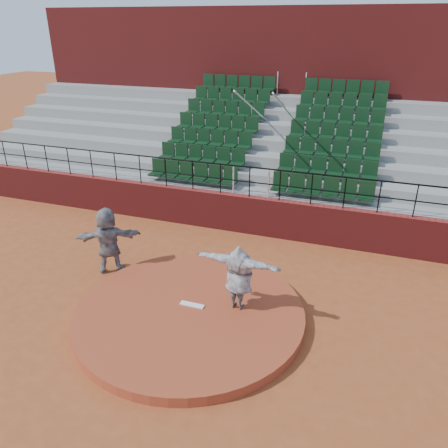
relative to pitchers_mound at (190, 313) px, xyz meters
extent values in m
plane|color=#984722|center=(0.00, 0.00, -0.12)|extent=(90.00, 90.00, 0.00)
cylinder|color=#A03F23|center=(0.00, 0.00, 0.00)|extent=(5.50, 5.50, 0.25)
cube|color=white|center=(0.00, 0.15, 0.14)|extent=(0.60, 0.15, 0.03)
cube|color=maroon|center=(0.00, 5.00, 0.53)|extent=(24.00, 0.30, 1.30)
cylinder|color=black|center=(0.00, 5.00, 2.17)|extent=(24.00, 0.05, 0.05)
cylinder|color=black|center=(0.00, 5.00, 1.68)|extent=(24.00, 0.04, 0.04)
cylinder|color=black|center=(-10.00, 5.00, 1.67)|extent=(0.04, 0.04, 1.00)
cylinder|color=black|center=(-9.00, 5.00, 1.67)|extent=(0.04, 0.04, 1.00)
cylinder|color=black|center=(-8.00, 5.00, 1.67)|extent=(0.04, 0.04, 1.00)
cylinder|color=black|center=(-7.00, 5.00, 1.67)|extent=(0.04, 0.04, 1.00)
cylinder|color=black|center=(-6.00, 5.00, 1.67)|extent=(0.04, 0.04, 1.00)
cylinder|color=black|center=(-5.00, 5.00, 1.67)|extent=(0.04, 0.04, 1.00)
cylinder|color=black|center=(-4.00, 5.00, 1.67)|extent=(0.04, 0.04, 1.00)
cylinder|color=black|center=(-3.00, 5.00, 1.67)|extent=(0.04, 0.04, 1.00)
cylinder|color=black|center=(-2.00, 5.00, 1.67)|extent=(0.04, 0.04, 1.00)
cylinder|color=black|center=(-1.00, 5.00, 1.67)|extent=(0.04, 0.04, 1.00)
cylinder|color=black|center=(0.00, 5.00, 1.67)|extent=(0.04, 0.04, 1.00)
cylinder|color=black|center=(1.00, 5.00, 1.67)|extent=(0.04, 0.04, 1.00)
cylinder|color=black|center=(2.00, 5.00, 1.67)|extent=(0.04, 0.04, 1.00)
cylinder|color=black|center=(3.00, 5.00, 1.67)|extent=(0.04, 0.04, 1.00)
cylinder|color=black|center=(4.00, 5.00, 1.67)|extent=(0.04, 0.04, 1.00)
cylinder|color=black|center=(5.00, 5.00, 1.67)|extent=(0.04, 0.04, 1.00)
cube|color=gray|center=(0.00, 5.58, 0.53)|extent=(24.00, 0.85, 1.30)
cube|color=black|center=(-2.25, 5.59, 1.54)|extent=(3.30, 0.48, 0.72)
cube|color=black|center=(2.25, 5.59, 1.54)|extent=(3.30, 0.48, 0.72)
cube|color=gray|center=(0.00, 6.43, 0.73)|extent=(24.00, 0.85, 1.70)
cube|color=black|center=(-2.25, 6.44, 1.94)|extent=(3.30, 0.48, 0.72)
cube|color=black|center=(2.25, 6.44, 1.94)|extent=(3.30, 0.48, 0.72)
cube|color=gray|center=(0.00, 7.28, 0.93)|extent=(24.00, 0.85, 2.10)
cube|color=black|center=(-2.25, 7.29, 2.33)|extent=(3.30, 0.48, 0.72)
cube|color=black|center=(2.25, 7.29, 2.33)|extent=(3.30, 0.48, 0.72)
cube|color=gray|center=(0.00, 8.12, 1.12)|extent=(24.00, 0.85, 2.50)
cube|color=black|center=(-2.25, 8.13, 2.73)|extent=(3.30, 0.48, 0.72)
cube|color=black|center=(2.25, 8.13, 2.73)|extent=(3.30, 0.48, 0.72)
cube|color=gray|center=(0.00, 8.97, 1.33)|extent=(24.00, 0.85, 2.90)
cube|color=black|center=(-2.25, 8.98, 3.14)|extent=(3.30, 0.48, 0.72)
cube|color=black|center=(2.25, 8.98, 3.14)|extent=(3.30, 0.48, 0.72)
cube|color=gray|center=(0.00, 9.82, 1.52)|extent=(24.00, 0.85, 3.30)
cube|color=black|center=(-2.25, 9.83, 3.53)|extent=(3.30, 0.48, 0.72)
cube|color=black|center=(2.25, 9.83, 3.53)|extent=(3.30, 0.48, 0.72)
cube|color=gray|center=(0.00, 10.68, 1.73)|extent=(24.00, 0.85, 3.70)
cube|color=black|center=(-2.25, 10.69, 3.94)|extent=(3.30, 0.48, 0.72)
cube|color=black|center=(2.25, 10.69, 3.94)|extent=(3.30, 0.48, 0.72)
cylinder|color=silver|center=(-0.60, 8.12, 3.28)|extent=(0.06, 5.97, 2.46)
cylinder|color=silver|center=(0.60, 8.12, 3.28)|extent=(0.06, 5.97, 2.46)
cube|color=maroon|center=(0.00, 12.60, 3.43)|extent=(24.00, 3.00, 7.10)
imported|color=black|center=(1.07, 0.48, 0.96)|extent=(2.07, 0.68, 1.66)
imported|color=black|center=(-3.01, 1.29, 0.84)|extent=(1.85, 1.37, 1.94)
camera|label=1|loc=(3.63, -7.88, 6.40)|focal=35.00mm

